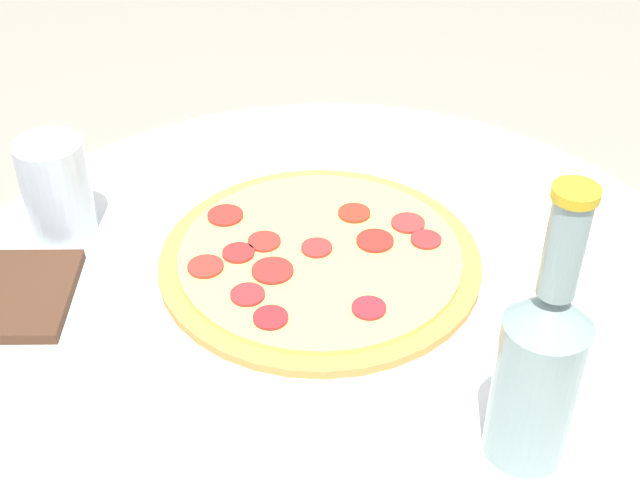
% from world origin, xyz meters
% --- Properties ---
extents(table, '(0.83, 0.83, 0.69)m').
position_xyz_m(table, '(0.00, 0.00, 0.52)').
color(table, silver).
rests_on(table, ground_plane).
extents(pizza, '(0.34, 0.34, 0.02)m').
position_xyz_m(pizza, '(-0.06, 0.01, 0.70)').
color(pizza, '#B77F3D').
rests_on(pizza, table).
extents(beer_bottle, '(0.07, 0.07, 0.26)m').
position_xyz_m(beer_bottle, '(0.24, 0.07, 0.79)').
color(beer_bottle, gray).
rests_on(beer_bottle, table).
extents(drinking_glass, '(0.07, 0.07, 0.11)m').
position_xyz_m(drinking_glass, '(-0.23, -0.23, 0.75)').
color(drinking_glass, '#ADBCC6').
rests_on(drinking_glass, table).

